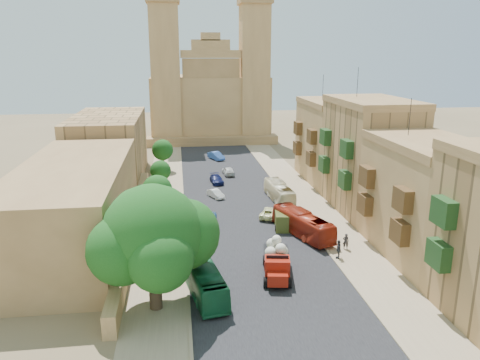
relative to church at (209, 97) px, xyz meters
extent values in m
plane|color=brown|center=(0.00, -78.61, -9.52)|extent=(260.00, 260.00, 0.00)
cube|color=black|center=(0.00, -48.61, -9.51)|extent=(14.00, 140.00, 0.01)
cube|color=#988263|center=(9.50, -48.61, -9.51)|extent=(5.00, 140.00, 0.01)
cube|color=#988263|center=(-9.50, -48.61, -9.51)|extent=(5.00, 140.00, 0.01)
cube|color=#988263|center=(7.00, -48.61, -9.46)|extent=(0.25, 140.00, 0.12)
cube|color=#988263|center=(-7.00, -48.61, -9.46)|extent=(0.25, 140.00, 0.12)
cube|color=#1C411A|center=(11.55, -77.69, -4.96)|extent=(0.90, 2.20, 2.00)
cube|color=#1C411A|center=(11.55, -77.69, -1.60)|extent=(0.90, 2.20, 2.00)
cube|color=#A37A49|center=(16.00, -67.61, -4.27)|extent=(8.00, 14.00, 10.50)
cube|color=olive|center=(16.00, -67.61, 1.38)|extent=(8.20, 14.00, 0.80)
cylinder|color=black|center=(15.00, -64.81, 3.58)|extent=(0.06, 0.06, 3.60)
cube|color=#4F351A|center=(11.55, -71.53, -5.53)|extent=(0.90, 2.20, 2.00)
cube|color=#4F351A|center=(11.55, -63.69, -5.53)|extent=(0.90, 2.20, 2.00)
cube|color=#4F351A|center=(11.55, -71.53, -2.59)|extent=(0.90, 2.20, 2.00)
cube|color=#4F351A|center=(11.55, -63.69, -2.59)|extent=(0.90, 2.20, 2.00)
cube|color=#AD824E|center=(16.00, -53.61, -3.02)|extent=(8.00, 14.00, 13.00)
cube|color=olive|center=(16.00, -53.61, 3.88)|extent=(8.20, 14.00, 0.80)
cylinder|color=black|center=(15.00, -50.81, 6.08)|extent=(0.06, 0.06, 3.60)
cube|color=#1C411A|center=(11.55, -57.53, -4.58)|extent=(0.90, 2.20, 2.00)
cube|color=#1C411A|center=(11.55, -49.69, -4.58)|extent=(0.90, 2.20, 2.00)
cube|color=#1C411A|center=(11.55, -57.53, -0.94)|extent=(0.90, 2.20, 2.00)
cube|color=#1C411A|center=(11.55, -49.69, -0.94)|extent=(0.90, 2.20, 2.00)
cube|color=#A37A49|center=(16.00, -39.61, -3.77)|extent=(8.00, 14.00, 11.50)
cube|color=olive|center=(16.00, -39.61, 2.38)|extent=(8.20, 14.00, 0.80)
cylinder|color=black|center=(15.00, -36.81, 4.58)|extent=(0.06, 0.06, 3.60)
cube|color=#4F351A|center=(11.55, -43.53, -5.15)|extent=(0.90, 2.20, 2.00)
cube|color=#4F351A|center=(11.55, -35.69, -5.15)|extent=(0.90, 2.20, 2.00)
cube|color=#4F351A|center=(11.55, -43.53, -1.93)|extent=(0.90, 2.20, 2.00)
cube|color=#4F351A|center=(11.55, -35.69, -1.93)|extent=(0.90, 2.20, 2.00)
cube|color=#A37A49|center=(-12.50, -58.61, -8.62)|extent=(1.00, 40.00, 1.80)
cube|color=olive|center=(-18.00, -60.61, -5.32)|extent=(10.00, 28.00, 8.40)
cube|color=#AD824E|center=(-18.00, -34.61, -4.52)|extent=(10.00, 22.00, 10.00)
cube|color=#A37A49|center=(0.00, 2.39, -2.52)|extent=(26.00, 20.00, 14.00)
cube|color=olive|center=(0.00, -8.11, -8.62)|extent=(28.00, 4.00, 1.80)
cube|color=olive|center=(0.00, -6.41, 0.48)|extent=(12.00, 2.00, 16.00)
cube|color=#A37A49|center=(0.00, -6.41, 9.38)|extent=(12.60, 2.40, 1.60)
cube|color=#A37A49|center=(0.00, -6.41, 11.08)|extent=(8.00, 2.00, 2.40)
cube|color=#A37A49|center=(0.00, -6.41, 12.88)|extent=(4.00, 2.00, 1.60)
cube|color=#A37A49|center=(-9.50, -5.11, 4.98)|extent=(6.00, 6.00, 29.00)
cube|color=olive|center=(-9.50, -5.11, 20.08)|extent=(6.80, 6.80, 1.40)
cube|color=#A37A49|center=(9.50, -5.11, 4.98)|extent=(6.00, 6.00, 29.00)
cube|color=olive|center=(9.50, -5.11, 20.08)|extent=(6.80, 6.80, 1.40)
cylinder|color=#3B2B1D|center=(-9.50, -74.61, -7.64)|extent=(0.99, 0.99, 3.75)
sphere|color=#113F12|center=(-9.50, -74.61, -3.40)|extent=(7.50, 7.50, 7.50)
sphere|color=#113F12|center=(-7.13, -73.43, -3.99)|extent=(5.53, 5.53, 5.53)
sphere|color=#113F12|center=(-11.67, -75.50, -4.19)|extent=(5.13, 5.13, 5.13)
sphere|color=#113F12|center=(-8.91, -76.98, -4.38)|extent=(4.74, 4.74, 4.74)
sphere|color=#113F12|center=(-10.59, -72.44, -2.61)|extent=(4.34, 4.34, 4.34)
cylinder|color=#3B2B1D|center=(-10.00, -66.61, -8.55)|extent=(0.44, 0.44, 1.94)
sphere|color=#113F12|center=(-10.00, -66.61, -6.59)|extent=(2.82, 2.82, 2.82)
cylinder|color=#3B2B1D|center=(-10.00, -54.61, -8.29)|extent=(0.44, 0.44, 2.44)
sphere|color=#113F12|center=(-10.00, -54.61, -5.83)|extent=(3.55, 3.55, 3.55)
cylinder|color=#3B2B1D|center=(-10.00, -42.61, -8.51)|extent=(0.44, 0.44, 2.01)
sphere|color=#113F12|center=(-10.00, -42.61, -6.48)|extent=(2.93, 2.93, 2.93)
cylinder|color=#3B2B1D|center=(-10.00, -30.61, -8.32)|extent=(0.44, 0.44, 2.39)
sphere|color=#113F12|center=(-10.00, -30.61, -5.91)|extent=(3.48, 3.48, 3.48)
cube|color=maroon|center=(1.02, -69.51, -8.27)|extent=(2.78, 3.92, 0.90)
cube|color=black|center=(1.02, -69.51, -7.77)|extent=(2.83, 3.98, 0.12)
cube|color=maroon|center=(0.63, -71.78, -8.17)|extent=(2.36, 2.03, 1.80)
cube|color=maroon|center=(0.43, -72.96, -8.57)|extent=(1.88, 1.47, 1.00)
cube|color=black|center=(0.63, -71.78, -7.47)|extent=(1.89, 0.42, 0.90)
cylinder|color=black|center=(-0.50, -72.50, -9.07)|extent=(0.50, 0.95, 0.90)
cylinder|color=black|center=(1.46, -72.84, -9.07)|extent=(0.50, 0.95, 0.90)
cylinder|color=black|center=(0.24, -68.16, -9.07)|extent=(0.50, 0.95, 0.90)
cylinder|color=black|center=(2.21, -68.50, -9.07)|extent=(0.50, 0.95, 0.90)
sphere|color=beige|center=(0.43, -70.02, -7.52)|extent=(1.10, 1.10, 1.10)
sphere|color=beige|center=(1.46, -69.90, -7.52)|extent=(1.10, 1.10, 1.10)
sphere|color=beige|center=(1.12, -68.92, -7.52)|extent=(1.10, 1.10, 1.10)
sphere|color=beige|center=(0.65, -69.35, -6.97)|extent=(1.00, 1.00, 1.00)
sphere|color=beige|center=(1.21, -70.46, -7.02)|extent=(1.00, 1.00, 1.00)
sphere|color=beige|center=(1.01, -69.61, -6.52)|extent=(0.90, 0.90, 0.90)
cube|color=#46511E|center=(4.21, -58.61, -8.56)|extent=(2.69, 4.86, 1.90)
cylinder|color=black|center=(3.07, -60.06, -9.13)|extent=(0.41, 0.80, 0.76)
cylinder|color=black|center=(4.85, -60.34, -9.13)|extent=(0.41, 0.80, 0.76)
cylinder|color=black|center=(3.56, -56.89, -9.13)|extent=(0.41, 0.80, 0.76)
cylinder|color=black|center=(5.34, -57.17, -9.13)|extent=(0.41, 0.80, 0.76)
imported|color=#175D34|center=(-5.77, -72.55, -8.22)|extent=(3.75, 9.51, 2.58)
imported|color=#9F2915|center=(5.62, -61.53, -8.22)|extent=(5.09, 9.51, 2.59)
imported|color=beige|center=(5.74, -49.18, -8.30)|extent=(2.59, 8.81, 2.42)
imported|color=teal|center=(-4.57, -57.09, -8.82)|extent=(3.14, 4.38, 1.38)
imported|color=white|center=(-2.55, -46.66, -8.97)|extent=(2.41, 3.47, 1.08)
imported|color=#F1EEAD|center=(3.28, -55.39, -8.93)|extent=(3.46, 4.63, 1.17)
imported|color=#0D1444|center=(-1.80, -39.34, -8.91)|extent=(2.04, 4.28, 1.20)
imported|color=silver|center=(0.50, -34.60, -8.85)|extent=(1.89, 4.02, 1.33)
imported|color=#3863BA|center=(-0.50, -23.00, -8.81)|extent=(3.15, 4.53, 1.42)
imported|color=#292729|center=(8.95, -65.74, -8.69)|extent=(0.69, 0.55, 1.66)
imported|color=#37383D|center=(7.50, -67.76, -8.58)|extent=(0.84, 1.19, 1.87)
camera|label=1|loc=(-7.37, -107.54, 9.54)|focal=35.00mm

